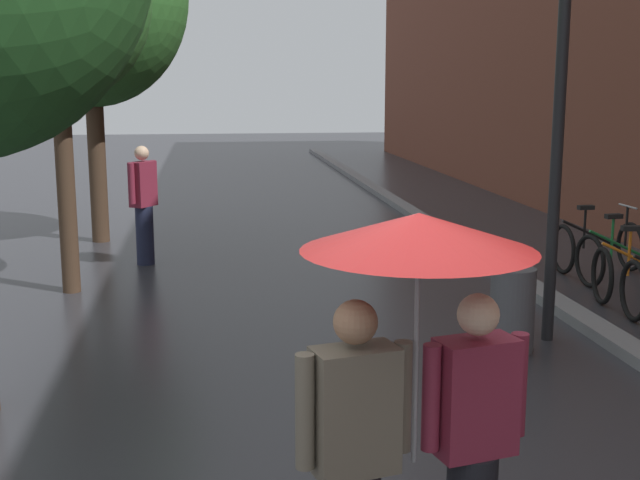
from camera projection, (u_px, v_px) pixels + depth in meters
kerb_strip at (445, 233)px, 14.32m from camera, size 0.30×36.00×0.12m
street_tree_1 at (55, 0)px, 9.89m from camera, size 2.30×2.30×4.88m
parked_bicycle_4 at (625, 257)px, 10.85m from camera, size 1.14×0.80×0.96m
parked_bicycle_5 at (597, 246)px, 11.59m from camera, size 1.10×0.74×0.96m
couple_under_umbrella at (417, 352)px, 3.95m from camera, size 1.21×1.12×2.04m
street_lamp_post at (560, 93)px, 8.13m from camera, size 0.24×0.24×4.34m
litter_bin at (512, 310)px, 8.15m from camera, size 0.44×0.44×0.85m
pedestrian_walking_midground at (144, 204)px, 12.01m from camera, size 0.41×0.51×1.74m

